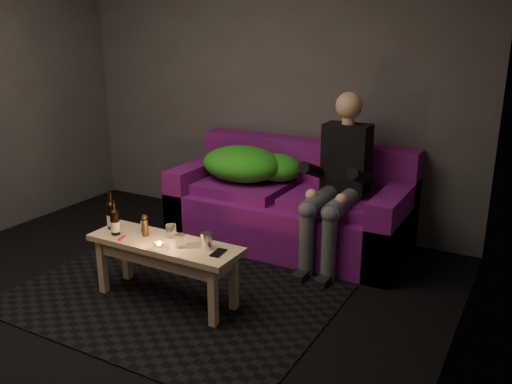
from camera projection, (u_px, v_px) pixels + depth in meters
floor at (103, 323)px, 3.47m from camera, size 4.50×4.50×0.00m
room at (135, 56)px, 3.38m from camera, size 4.50×4.50×4.50m
rug at (172, 297)px, 3.80m from camera, size 2.18×1.59×0.01m
sofa at (291, 208)px, 4.69m from camera, size 2.00×0.90×0.86m
green_blanket at (249, 165)px, 4.77m from camera, size 0.88×0.60×0.30m
person at (338, 177)px, 4.22m from camera, size 0.36×0.83×1.34m
coffee_table at (165, 252)px, 3.65m from camera, size 1.09×0.35×0.45m
beer_bottle_a at (111, 215)px, 3.82m from camera, size 0.07×0.07×0.27m
beer_bottle_b at (115, 222)px, 3.72m from camera, size 0.06×0.06×0.25m
salt_shaker at (144, 227)px, 3.74m from camera, size 0.06×0.06×0.09m
pepper_mill at (145, 228)px, 3.70m from camera, size 0.05×0.05×0.12m
tumbler_back at (171, 231)px, 3.69m from camera, size 0.09×0.09×0.09m
tealight at (159, 245)px, 3.50m from camera, size 0.06×0.06×0.05m
tumbler_front at (180, 241)px, 3.52m from camera, size 0.07×0.07×0.09m
steel_cup at (207, 241)px, 3.50m from camera, size 0.10×0.10×0.10m
smartphone at (218, 253)px, 3.43m from camera, size 0.08×0.14×0.01m
red_lighter at (122, 238)px, 3.66m from camera, size 0.03×0.08×0.01m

